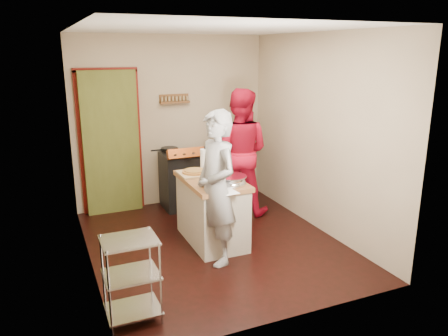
{
  "coord_description": "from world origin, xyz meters",
  "views": [
    {
      "loc": [
        -1.9,
        -4.73,
        2.38
      ],
      "look_at": [
        0.13,
        0.0,
        0.98
      ],
      "focal_mm": 35.0,
      "sensor_mm": 36.0,
      "label": 1
    }
  ],
  "objects_px": {
    "island": "(212,208)",
    "person_stripe": "(216,188)",
    "wire_shelving": "(131,276)",
    "stove": "(182,179)",
    "person_red": "(239,152)"
  },
  "relations": [
    {
      "from": "island",
      "to": "person_stripe",
      "type": "xyz_separation_m",
      "value": [
        -0.15,
        -0.52,
        0.43
      ]
    },
    {
      "from": "wire_shelving",
      "to": "person_stripe",
      "type": "relative_size",
      "value": 0.45
    },
    {
      "from": "island",
      "to": "stove",
      "type": "bearing_deg",
      "value": 88.17
    },
    {
      "from": "person_stripe",
      "to": "person_red",
      "type": "xyz_separation_m",
      "value": [
        0.92,
        1.34,
        0.04
      ]
    },
    {
      "from": "person_red",
      "to": "wire_shelving",
      "type": "bearing_deg",
      "value": 82.06
    },
    {
      "from": "island",
      "to": "person_stripe",
      "type": "relative_size",
      "value": 0.71
    },
    {
      "from": "wire_shelving",
      "to": "person_red",
      "type": "relative_size",
      "value": 0.43
    },
    {
      "from": "wire_shelving",
      "to": "person_stripe",
      "type": "xyz_separation_m",
      "value": [
        1.13,
        0.77,
        0.44
      ]
    },
    {
      "from": "stove",
      "to": "island",
      "type": "height_order",
      "value": "island"
    },
    {
      "from": "stove",
      "to": "wire_shelving",
      "type": "distance_m",
      "value": 2.94
    },
    {
      "from": "person_stripe",
      "to": "stove",
      "type": "bearing_deg",
      "value": 165.8
    },
    {
      "from": "stove",
      "to": "island",
      "type": "relative_size",
      "value": 0.81
    },
    {
      "from": "stove",
      "to": "wire_shelving",
      "type": "relative_size",
      "value": 1.26
    },
    {
      "from": "stove",
      "to": "island",
      "type": "distance_m",
      "value": 1.34
    },
    {
      "from": "wire_shelving",
      "to": "island",
      "type": "relative_size",
      "value": 0.65
    }
  ]
}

